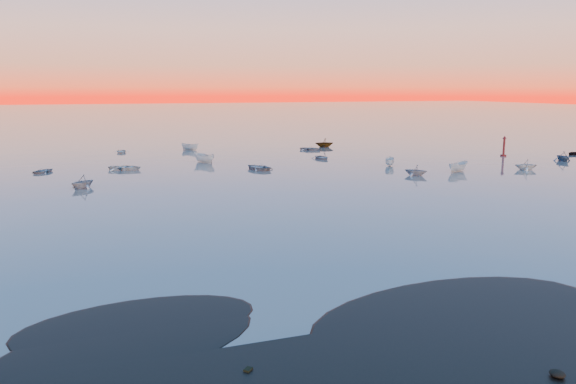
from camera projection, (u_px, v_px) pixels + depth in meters
name	position (u px, v px, depth m)	size (l,w,h in m)	color
ground	(191.00, 139.00, 125.84)	(600.00, 600.00, 0.00)	#655A54
mud_lobes	(501.00, 289.00, 32.40)	(140.00, 6.00, 0.07)	black
moored_fleet	(248.00, 167.00, 82.36)	(124.00, 58.00, 1.20)	white
boat_near_center	(458.00, 172.00, 77.62)	(4.02, 1.70, 1.39)	white
boat_near_right	(416.00, 175.00, 74.30)	(3.17, 1.43, 1.11)	slate
channel_marker	(504.00, 148.00, 95.11)	(1.01, 1.01, 3.58)	#4F1112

